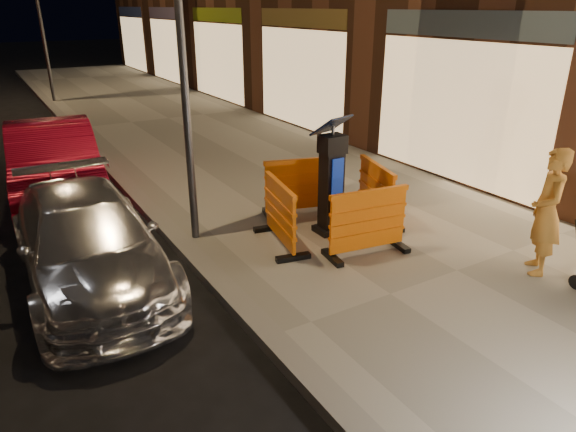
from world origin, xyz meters
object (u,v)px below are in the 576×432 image
barrier_bldgside (376,193)px  car_red (60,197)px  man (547,212)px  barrier_back (299,186)px  barrier_kerbside (280,214)px  parking_kiosk (331,179)px  barrier_front (368,222)px  car_silver (95,281)px

barrier_bldgside → car_red: 6.40m
man → barrier_back: bearing=-111.2°
man → barrier_kerbside: bearing=-91.4°
parking_kiosk → barrier_front: 1.03m
barrier_back → parking_kiosk: bearing=-73.9°
barrier_kerbside → car_red: 5.25m
car_red → man: man is taller
barrier_back → barrier_bldgside: 1.34m
barrier_back → car_red: barrier_back is taller
barrier_kerbside → man: (2.66, -2.61, 0.38)m
barrier_back → barrier_bldgside: bearing=-28.9°
barrier_kerbside → car_silver: bearing=88.9°
barrier_kerbside → barrier_bldgside: (1.90, 0.00, 0.00)m
barrier_back → barrier_kerbside: (-0.95, -0.95, 0.00)m
barrier_back → car_red: size_ratio=0.29×
parking_kiosk → barrier_kerbside: 1.03m
parking_kiosk → man: size_ratio=1.02×
car_red → man: bearing=-48.9°
barrier_bldgside → car_silver: barrier_bldgside is taller
parking_kiosk → car_red: (-3.53, 4.52, -1.06)m
barrier_front → car_red: barrier_front is taller
car_silver → car_red: bearing=89.3°
barrier_back → car_silver: barrier_back is taller
barrier_back → car_red: bearing=150.8°
parking_kiosk → car_red: 5.83m
parking_kiosk → man: (1.71, -2.61, -0.02)m
barrier_kerbside → man: bearing=-123.4°
barrier_front → car_silver: barrier_front is taller
car_silver → barrier_bldgside: bearing=-5.8°
car_red → man: size_ratio=2.54×
man → parking_kiosk: bearing=-103.7°
barrier_kerbside → car_silver: size_ratio=0.30×
parking_kiosk → barrier_front: parking_kiosk is taller
barrier_front → barrier_back: bearing=98.1°
car_silver → parking_kiosk: bearing=-7.7°
barrier_front → car_red: (-3.53, 5.47, -0.66)m
barrier_front → car_red: size_ratio=0.29×
car_red → barrier_kerbside: bearing=-55.5°
barrier_front → car_silver: bearing=165.4°
barrier_front → man: 2.42m
parking_kiosk → car_red: parking_kiosk is taller
barrier_front → man: size_ratio=0.73×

